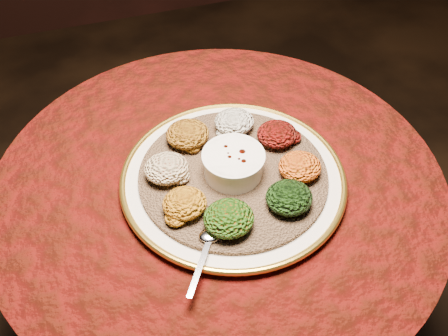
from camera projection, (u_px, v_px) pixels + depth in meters
name	position (u px, v px, depth m)	size (l,w,h in m)	color
table	(219.00, 227.00, 1.19)	(0.96, 0.96, 0.73)	black
platter	(233.00, 178.00, 1.04)	(0.51, 0.51, 0.02)	silver
injera	(233.00, 175.00, 1.03)	(0.39, 0.39, 0.01)	#896544
stew_bowl	(233.00, 163.00, 1.00)	(0.13, 0.13, 0.05)	silver
spoon	(209.00, 239.00, 0.91)	(0.10, 0.13, 0.01)	silver
portion_ayib	(234.00, 122.00, 1.10)	(0.09, 0.08, 0.04)	beige
portion_kitfo	(277.00, 134.00, 1.08)	(0.09, 0.08, 0.04)	black
portion_tikil	(300.00, 167.00, 1.01)	(0.09, 0.08, 0.04)	#C18C10
portion_gomen	(289.00, 197.00, 0.95)	(0.09, 0.09, 0.04)	black
portion_mixveg	(229.00, 218.00, 0.92)	(0.10, 0.09, 0.05)	#AD410B
portion_kik	(185.00, 203.00, 0.94)	(0.09, 0.08, 0.04)	#BC7710
portion_timatim	(167.00, 168.00, 1.01)	(0.09, 0.09, 0.04)	maroon
portion_shiro	(187.00, 134.00, 1.07)	(0.09, 0.09, 0.05)	#915D11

